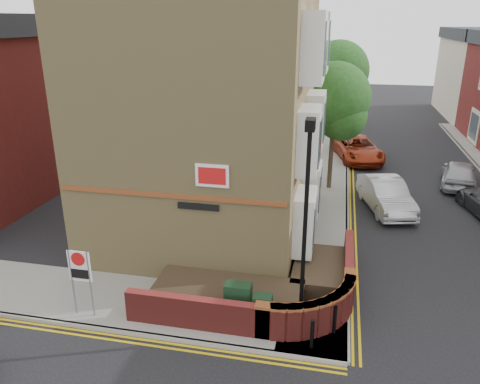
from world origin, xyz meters
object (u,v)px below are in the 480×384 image
utility_cabinet_large (238,301)px  silver_car_near (386,195)px  lamppost (305,230)px  zone_sign (80,271)px

utility_cabinet_large → silver_car_near: silver_car_near is taller
lamppost → utility_cabinet_large: lamppost is taller
utility_cabinet_large → silver_car_near: (5.07, 10.33, 0.05)m
lamppost → silver_car_near: size_ratio=1.35×
lamppost → silver_car_near: (3.17, 10.43, -2.58)m
zone_sign → silver_car_near: zone_sign is taller
utility_cabinet_large → silver_car_near: size_ratio=0.26×
utility_cabinet_large → silver_car_near: 11.51m
silver_car_near → lamppost: bearing=-121.4°
lamppost → zone_sign: lamppost is taller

